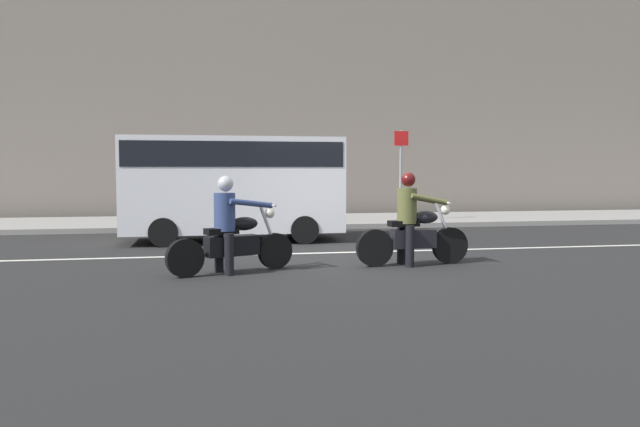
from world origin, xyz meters
name	(u,v)px	position (x,y,z in m)	size (l,w,h in m)	color
ground_plane	(346,259)	(0.00, 0.00, 0.00)	(80.00, 80.00, 0.00)	black
sidewalk_slab	(289,221)	(0.00, 8.00, 0.07)	(40.00, 4.40, 0.14)	gray
building_facade	(276,65)	(0.00, 11.40, 5.47)	(40.00, 1.40, 10.94)	slate
lane_marking_stripe	(330,253)	(-0.13, 0.90, 0.00)	(18.00, 0.14, 0.01)	silver
motorcycle_with_rider_denim_blue	(231,233)	(-2.19, -1.21, 0.64)	(2.07, 1.03, 1.57)	black
motorcycle_with_rider_olive	(412,227)	(0.96, -0.95, 0.66)	(2.06, 0.70, 1.62)	black
parked_van_white	(233,181)	(-1.94, 3.39, 1.40)	(5.00, 1.96, 2.42)	silver
street_sign_post	(401,166)	(3.30, 6.89, 1.79)	(0.44, 0.08, 2.74)	gray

